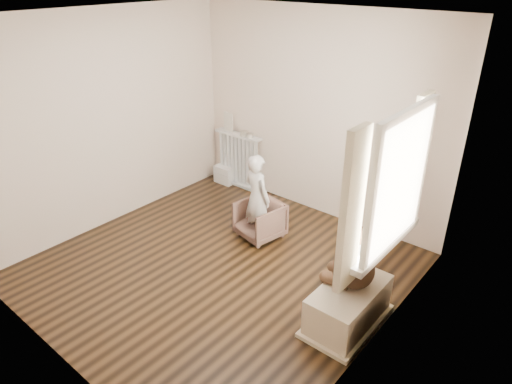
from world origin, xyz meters
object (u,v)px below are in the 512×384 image
Objects in this scene: plush_cat at (389,221)px; toy_vanity at (225,165)px; radiator at (238,162)px; armchair at (260,220)px; child at (257,197)px; toy_bench at (348,305)px; teddy_bear at (356,260)px.

toy_vanity is at bearing 138.25° from plush_cat.
armchair is at bearing -38.19° from radiator.
child reaches higher than armchair.
armchair is 1.97× the size of plush_cat.
toy_vanity is 0.57× the size of toy_bench.
plush_cat is (2.87, -1.24, 0.61)m from radiator.
radiator reaches higher than toy_bench.
plush_cat is at bearing -21.18° from toy_vanity.
radiator is at bearing -28.11° from child.
toy_vanity is at bearing 146.46° from teddy_bear.
armchair is 0.59× the size of toy_bench.
plush_cat reaches higher than armchair.
radiator is 1.41× the size of teddy_bear.
armchair is 1.92m from plush_cat.
toy_vanity is 0.96× the size of armchair.
armchair is (1.15, -0.91, -0.16)m from radiator.
toy_vanity reaches higher than toy_bench.
plush_cat reaches higher than toy_vanity.
plush_cat reaches higher than teddy_bear.
radiator is at bearing 153.40° from armchair.
plush_cat is at bearing 53.58° from teddy_bear.
toy_vanity is 3.42m from plush_cat.
teddy_bear is (1.58, -0.54, 0.11)m from child.
toy_vanity is at bearing 152.88° from toy_bench.
radiator is 1.47m from armchair.
toy_vanity is 0.83× the size of teddy_bear.
plush_cat is (0.15, 0.26, 0.33)m from teddy_bear.
child reaches higher than teddy_bear.
toy_bench is (1.58, -0.60, -0.36)m from child.
teddy_bear is (2.73, -1.50, 0.28)m from radiator.
child is at bearing -33.62° from toy_vanity.
toy_vanity is at bearing -22.03° from child.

